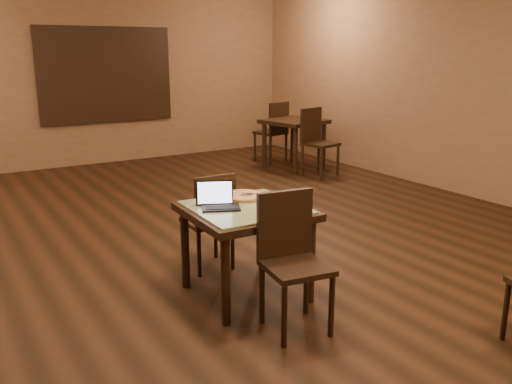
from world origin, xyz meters
TOP-DOWN VIEW (x-y plane):
  - ground at (0.00, 0.00)m, footprint 10.00×10.00m
  - wall_back at (0.00, 5.00)m, footprint 8.00×0.02m
  - wall_right at (4.00, 0.00)m, footprint 0.02×10.00m
  - mural at (0.50, 4.96)m, footprint 2.34×0.05m
  - tiled_table at (-0.25, -1.04)m, footprint 0.95×0.95m
  - chair_main_near at (-0.24, -1.65)m, footprint 0.49×0.49m
  - chair_main_far at (-0.25, -0.42)m, footprint 0.40×0.40m
  - laptop at (-0.45, -0.94)m, footprint 0.36×0.34m
  - plate at (-0.03, -1.22)m, footprint 0.24×0.24m
  - pizza_slice at (-0.03, -1.22)m, footprint 0.24×0.24m
  - pizza_pan at (-0.13, -0.80)m, footprint 0.38×0.38m
  - pizza_whole at (-0.13, -0.80)m, footprint 0.36×0.36m
  - spatula at (-0.11, -0.82)m, footprint 0.21×0.23m
  - napkin_roll at (0.15, -1.18)m, footprint 0.10×0.17m
  - other_table_a at (3.00, 2.80)m, footprint 1.05×1.05m
  - other_table_a_chair_near at (2.98, 2.17)m, footprint 0.55×0.55m
  - other_table_a_chair_far at (3.02, 3.44)m, footprint 0.55×0.55m

SIDE VIEW (x-z plane):
  - ground at x=0.00m, z-range 0.00..0.00m
  - chair_main_far at x=-0.25m, z-range 0.06..0.98m
  - chair_main_near at x=-0.24m, z-range 0.06..1.07m
  - other_table_a_chair_near at x=2.98m, z-range 0.07..1.15m
  - other_table_a_chair_far at x=3.02m, z-range 0.07..1.15m
  - tiled_table at x=-0.25m, z-range 0.28..1.04m
  - other_table_a at x=3.00m, z-range 0.28..1.11m
  - pizza_pan at x=-0.13m, z-range 0.76..0.77m
  - plate at x=-0.03m, z-range 0.76..0.78m
  - pizza_whole at x=-0.13m, z-range 0.77..0.79m
  - napkin_roll at x=0.15m, z-range 0.76..0.80m
  - pizza_slice at x=-0.03m, z-range 0.78..0.80m
  - spatula at x=-0.11m, z-range 0.79..0.79m
  - laptop at x=-0.45m, z-range 0.71..0.92m
  - wall_back at x=0.00m, z-range 0.00..3.00m
  - wall_right at x=4.00m, z-range 0.00..3.00m
  - mural at x=0.50m, z-range 0.73..2.37m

